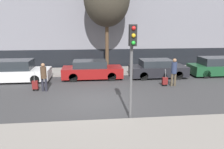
% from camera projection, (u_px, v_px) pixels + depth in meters
% --- Properties ---
extents(ground_plane, '(80.00, 80.00, 0.00)m').
position_uv_depth(ground_plane, '(95.00, 101.00, 11.14)').
color(ground_plane, '#38383A').
extents(sidewalk_near, '(28.00, 2.50, 0.12)m').
position_uv_depth(sidewalk_near, '(98.00, 137.00, 7.49)').
color(sidewalk_near, gray).
rests_on(sidewalk_near, ground_plane).
extents(sidewalk_far, '(28.00, 3.00, 0.12)m').
position_uv_depth(sidewalk_far, '(92.00, 71.00, 17.90)').
color(sidewalk_far, gray).
rests_on(sidewalk_far, ground_plane).
extents(building_facade, '(28.00, 2.41, 10.02)m').
position_uv_depth(building_facade, '(90.00, 11.00, 20.06)').
color(building_facade, slate).
rests_on(building_facade, ground_plane).
extents(parked_car_0, '(4.35, 1.84, 1.48)m').
position_uv_depth(parked_car_0, '(16.00, 72.00, 14.82)').
color(parked_car_0, silver).
rests_on(parked_car_0, ground_plane).
extents(parked_car_1, '(4.23, 1.74, 1.32)m').
position_uv_depth(parked_car_1, '(92.00, 70.00, 15.57)').
color(parked_car_1, maroon).
rests_on(parked_car_1, ground_plane).
extents(parked_car_2, '(4.07, 1.87, 1.31)m').
position_uv_depth(parked_car_2, '(157.00, 69.00, 16.03)').
color(parked_car_2, black).
rests_on(parked_car_2, ground_plane).
extents(parked_car_3, '(4.15, 1.77, 1.40)m').
position_uv_depth(parked_car_3, '(217.00, 67.00, 16.55)').
color(parked_car_3, '#194728').
rests_on(parked_car_3, ground_plane).
extents(pedestrian_left, '(0.35, 0.34, 1.66)m').
position_uv_depth(pedestrian_left, '(44.00, 75.00, 12.60)').
color(pedestrian_left, '#23232D').
rests_on(pedestrian_left, ground_plane).
extents(trolley_left, '(0.34, 0.29, 1.14)m').
position_uv_depth(trolley_left, '(35.00, 85.00, 12.77)').
color(trolley_left, maroon).
rests_on(trolley_left, ground_plane).
extents(pedestrian_right, '(0.35, 0.34, 1.76)m').
position_uv_depth(pedestrian_right, '(174.00, 70.00, 13.63)').
color(pedestrian_right, '#4C4233').
rests_on(pedestrian_right, ground_plane).
extents(trolley_right, '(0.34, 0.29, 1.10)m').
position_uv_depth(trolley_right, '(165.00, 81.00, 13.75)').
color(trolley_right, maroon).
rests_on(trolley_right, ground_plane).
extents(traffic_light, '(0.28, 0.47, 3.82)m').
position_uv_depth(traffic_light, '(132.00, 54.00, 8.38)').
color(traffic_light, '#515154').
rests_on(traffic_light, ground_plane).
extents(parked_bicycle, '(1.77, 0.06, 0.96)m').
position_uv_depth(parked_bicycle, '(160.00, 65.00, 18.20)').
color(parked_bicycle, black).
rests_on(parked_bicycle, sidewalk_far).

